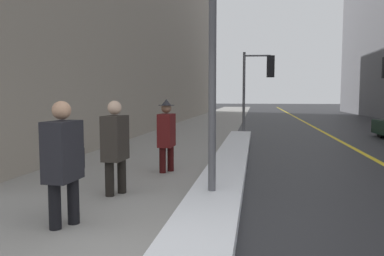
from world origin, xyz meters
name	(u,v)px	position (x,y,z in m)	size (l,w,h in m)	color
sidewalk_slab	(198,130)	(-2.00, 15.00, 0.01)	(4.00, 80.00, 0.01)	gray
road_centre_stripe	(323,132)	(4.00, 15.00, 0.00)	(0.16, 80.00, 0.00)	gold
snow_bank_curb	(230,161)	(0.25, 5.78, 0.10)	(0.83, 13.64, 0.20)	white
traffic_light_near	(261,76)	(1.04, 12.73, 2.54)	(1.31, 0.39, 3.52)	#515156
pedestrian_with_shoulder_bag	(63,158)	(-1.55, 1.01, 0.90)	(0.33, 0.74, 1.63)	black
pedestrian_trailing	(115,143)	(-1.48, 2.60, 0.90)	(0.33, 0.53, 1.61)	black
pedestrian_in_glasses	(166,133)	(-1.07, 4.60, 0.89)	(0.35, 0.51, 1.62)	#340C0C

